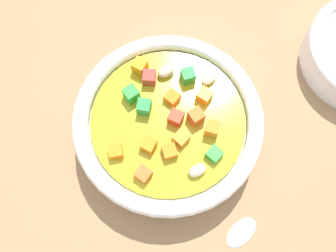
{
  "coord_description": "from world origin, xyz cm",
  "views": [
    {
      "loc": [
        -0.55,
        -12.27,
        39.74
      ],
      "look_at": [
        0.0,
        0.0,
        2.36
      ],
      "focal_mm": 38.32,
      "sensor_mm": 36.0,
      "label": 1
    }
  ],
  "objects": [
    {
      "name": "soup_bowl_main",
      "position": [
        0.01,
        0.01,
        2.85
      ],
      "size": [
        20.04,
        20.04,
        5.97
      ],
      "color": "white",
      "rests_on": "ground_plane"
    },
    {
      "name": "ground_plane",
      "position": [
        0.0,
        0.0,
        -1.0
      ],
      "size": [
        140.0,
        140.0,
        2.0
      ],
      "primitive_type": "cube",
      "color": "#9E754F"
    }
  ]
}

